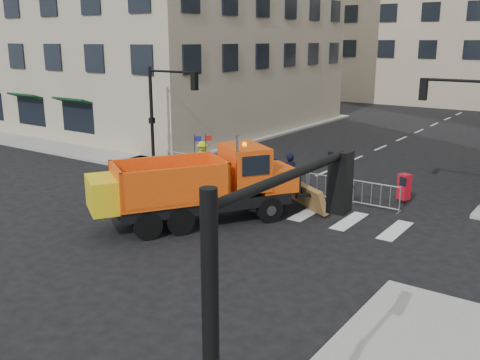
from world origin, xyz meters
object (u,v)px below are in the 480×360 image
Objects in this scene: cop_a at (289,175)px; plow_truck at (197,184)px; newspaper_box at (404,187)px; cop_c at (343,190)px; worker at (203,158)px; cop_b at (275,182)px.

plow_truck is at bearing 38.12° from cop_a.
cop_c is at bearing -102.00° from newspaper_box.
cop_c is (3.80, 4.63, -0.66)m from plow_truck.
cop_c is 1.03× the size of worker.
newspaper_box is at bearing -9.09° from worker.
plow_truck is 3.92m from cop_b.
cop_b is at bearing -37.15° from worker.
worker reaches higher than cop_c.
cop_a is 1.18× the size of worker.
cop_a is 1.32m from cop_b.
cop_a is 1.14× the size of cop_c.
worker is at bearing -149.09° from newspaper_box.
cop_a is 5.39m from worker.
cop_b is (0.08, -1.32, -0.01)m from cop_a.
plow_truck reaches higher than cop_b.
worker reaches higher than newspaper_box.
cop_b reaches higher than worker.
cop_c is at bearing 131.60° from cop_a.
cop_c is 8.17m from worker.
newspaper_box is at bearing -152.47° from cop_c.
plow_truck is 4.40× the size of cop_a.
cop_c is at bearing -161.70° from cop_b.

